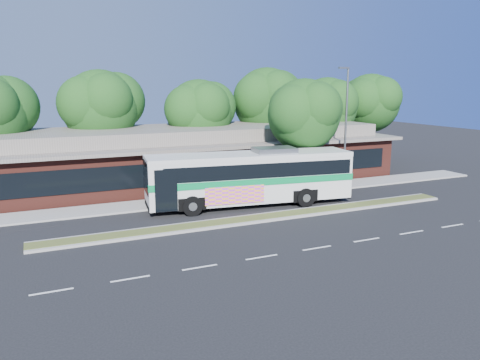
{
  "coord_description": "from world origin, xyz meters",
  "views": [
    {
      "loc": [
        -12.19,
        -23.17,
        7.78
      ],
      "look_at": [
        -0.66,
        2.69,
        2.0
      ],
      "focal_mm": 35.0,
      "sensor_mm": 36.0,
      "label": 1
    }
  ],
  "objects": [
    {
      "name": "plaza_building",
      "position": [
        0.0,
        12.99,
        2.13
      ],
      "size": [
        33.2,
        11.2,
        4.45
      ],
      "color": "#56221B",
      "rests_on": "ground"
    },
    {
      "name": "sidewalk",
      "position": [
        0.0,
        6.4,
        0.06
      ],
      "size": [
        44.0,
        2.6,
        0.12
      ],
      "primitive_type": "cube",
      "color": "gray",
      "rests_on": "ground"
    },
    {
      "name": "tree_bg_b",
      "position": [
        -6.57,
        16.14,
        6.14
      ],
      "size": [
        6.69,
        6.0,
        9.0
      ],
      "color": "black",
      "rests_on": "ground"
    },
    {
      "name": "tree_bg_d",
      "position": [
        8.45,
        16.15,
        6.42
      ],
      "size": [
        6.91,
        6.2,
        9.37
      ],
      "color": "black",
      "rests_on": "ground"
    },
    {
      "name": "tree_bg_c",
      "position": [
        1.4,
        15.13,
        5.59
      ],
      "size": [
        6.24,
        5.6,
        8.26
      ],
      "color": "black",
      "rests_on": "ground"
    },
    {
      "name": "sidewalk_tree",
      "position": [
        6.38,
        6.33,
        5.74
      ],
      "size": [
        5.88,
        5.27,
        8.25
      ],
      "color": "black",
      "rests_on": "ground"
    },
    {
      "name": "median_strip",
      "position": [
        0.0,
        0.6,
        0.07
      ],
      "size": [
        26.0,
        1.1,
        0.15
      ],
      "primitive_type": "cube",
      "color": "#425022",
      "rests_on": "ground"
    },
    {
      "name": "tree_bg_e",
      "position": [
        14.42,
        15.14,
        5.74
      ],
      "size": [
        6.47,
        5.8,
        8.5
      ],
      "color": "black",
      "rests_on": "ground"
    },
    {
      "name": "tree_bg_f",
      "position": [
        20.43,
        16.14,
        6.06
      ],
      "size": [
        6.69,
        6.0,
        8.92
      ],
      "color": "black",
      "rests_on": "ground"
    },
    {
      "name": "lamp_post",
      "position": [
        9.56,
        6.0,
        4.9
      ],
      "size": [
        0.93,
        0.18,
        9.07
      ],
      "color": "slate",
      "rests_on": "ground"
    },
    {
      "name": "transit_bus",
      "position": [
        0.61,
        3.79,
        2.1
      ],
      "size": [
        13.65,
        4.54,
        3.77
      ],
      "rotation": [
        0.0,
        0.0,
        -0.12
      ],
      "color": "silver",
      "rests_on": "ground"
    },
    {
      "name": "ground",
      "position": [
        0.0,
        0.0,
        0.0
      ],
      "size": [
        120.0,
        120.0,
        0.0
      ],
      "primitive_type": "plane",
      "color": "black",
      "rests_on": "ground"
    }
  ]
}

